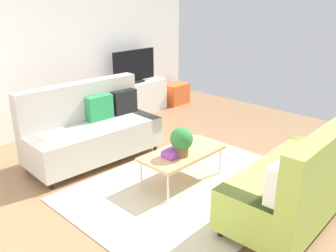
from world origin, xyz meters
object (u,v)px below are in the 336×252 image
object	(u,v)px
couch_beige	(92,130)
table_book_0	(173,155)
storage_trunk	(175,94)
vase_0	(109,83)
coffee_table	(182,154)
bottle_1	(124,79)
potted_plant	(182,141)
tv_console	(135,98)
bottle_0	(119,81)
tv	(134,67)
couch_green	(301,180)

from	to	relation	value
couch_beige	table_book_0	bearing A→B (deg)	100.19
storage_trunk	vase_0	xyz separation A→B (m)	(-1.68, 0.15, 0.50)
coffee_table	couch_beige	bearing A→B (deg)	104.96
coffee_table	bottle_1	size ratio (longest dim) A/B	4.88
potted_plant	coffee_table	bearing A→B (deg)	35.72
tv_console	table_book_0	size ratio (longest dim) A/B	5.83
coffee_table	bottle_0	size ratio (longest dim) A/B	5.86
coffee_table	tv_console	xyz separation A→B (m)	(1.45, 2.60, -0.07)
storage_trunk	tv	bearing A→B (deg)	175.84
storage_trunk	potted_plant	distance (m)	3.71
couch_beige	table_book_0	xyz separation A→B (m)	(0.19, -1.42, -0.01)
tv_console	tv	xyz separation A→B (m)	(0.00, -0.02, 0.63)
tv_console	bottle_0	xyz separation A→B (m)	(-0.40, -0.04, 0.41)
vase_0	bottle_1	distance (m)	0.31
tv_console	bottle_0	size ratio (longest dim) A/B	7.46
bottle_1	vase_0	bearing A→B (deg)	163.08
storage_trunk	bottle_0	xyz separation A→B (m)	(-1.50, 0.06, 0.51)
storage_trunk	table_book_0	xyz separation A→B (m)	(-2.74, -2.50, 0.22)
tv	bottle_0	world-z (taller)	tv
couch_green	tv_console	bearing A→B (deg)	71.76
storage_trunk	bottle_0	size ratio (longest dim) A/B	2.77
couch_green	vase_0	world-z (taller)	couch_green
tv_console	potted_plant	xyz separation A→B (m)	(-1.55, -2.67, 0.30)
couch_beige	bottle_0	size ratio (longest dim) A/B	10.31
bottle_0	tv_console	bearing A→B (deg)	5.75
vase_0	bottle_1	size ratio (longest dim) A/B	0.68
storage_trunk	bottle_1	distance (m)	1.48
couch_beige	storage_trunk	xyz separation A→B (m)	(2.93, 1.08, -0.23)
storage_trunk	potted_plant	size ratio (longest dim) A/B	1.43
couch_green	tv_console	distance (m)	4.19
coffee_table	vase_0	size ratio (longest dim) A/B	7.15
table_book_0	bottle_1	distance (m)	2.92
tv	table_book_0	xyz separation A→B (m)	(-1.64, -2.58, -0.52)
tv	table_book_0	world-z (taller)	tv
storage_trunk	table_book_0	size ratio (longest dim) A/B	2.17
tv	bottle_0	size ratio (longest dim) A/B	5.33
tv	potted_plant	size ratio (longest dim) A/B	2.75
couch_beige	vase_0	world-z (taller)	couch_beige
bottle_0	bottle_1	bearing A→B (deg)	0.00
couch_beige	vase_0	xyz separation A→B (m)	(1.25, 1.23, 0.27)
couch_beige	storage_trunk	world-z (taller)	couch_beige
couch_green	coffee_table	world-z (taller)	couch_green
tv	vase_0	xyz separation A→B (m)	(-0.58, 0.07, -0.24)
potted_plant	vase_0	world-z (taller)	vase_0
potted_plant	vase_0	bearing A→B (deg)	70.32
bottle_1	tv_console	bearing A→B (deg)	8.02
couch_green	bottle_0	xyz separation A→B (m)	(0.77, 3.98, 0.29)
tv	bottle_0	xyz separation A→B (m)	(-0.40, -0.02, -0.22)
storage_trunk	couch_beige	bearing A→B (deg)	-159.83
couch_green	storage_trunk	distance (m)	4.54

